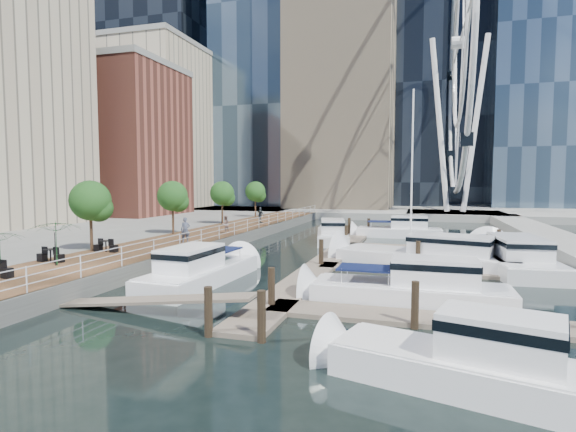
% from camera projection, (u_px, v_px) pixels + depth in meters
% --- Properties ---
extents(ground, '(520.00, 520.00, 0.00)m').
position_uv_depth(ground, '(227.00, 293.00, 22.24)').
color(ground, black).
rests_on(ground, ground).
extents(boardwalk, '(6.00, 60.00, 1.00)m').
position_uv_depth(boardwalk, '(204.00, 239.00, 39.10)').
color(boardwalk, brown).
rests_on(boardwalk, ground).
extents(seawall, '(0.25, 60.00, 1.00)m').
position_uv_depth(seawall, '(236.00, 241.00, 38.25)').
color(seawall, '#595954').
rests_on(seawall, ground).
extents(land_far, '(200.00, 114.00, 1.00)m').
position_uv_depth(land_far, '(386.00, 201.00, 119.66)').
color(land_far, gray).
rests_on(land_far, ground).
extents(breakwater, '(4.00, 60.00, 1.00)m').
position_uv_depth(breakwater, '(563.00, 245.00, 35.60)').
color(breakwater, gray).
rests_on(breakwater, ground).
extents(pier, '(14.00, 12.00, 1.00)m').
position_uv_depth(pier, '(455.00, 215.00, 67.89)').
color(pier, gray).
rests_on(pier, ground).
extents(railing, '(0.10, 60.00, 1.05)m').
position_uv_depth(railing, '(234.00, 229.00, 38.20)').
color(railing, white).
rests_on(railing, boardwalk).
extents(floating_docks, '(16.00, 34.00, 2.60)m').
position_uv_depth(floating_docks, '(402.00, 258.00, 29.47)').
color(floating_docks, '#6D6051').
rests_on(floating_docks, ground).
extents(midrise_condos, '(19.00, 67.00, 28.00)m').
position_uv_depth(midrise_condos, '(70.00, 119.00, 56.44)').
color(midrise_condos, '#BCAD8E').
rests_on(midrise_condos, ground).
extents(ferris_wheel, '(5.80, 45.60, 47.80)m').
position_uv_depth(ferris_wheel, '(460.00, 43.00, 65.99)').
color(ferris_wheel, white).
rests_on(ferris_wheel, ground).
extents(street_trees, '(2.60, 42.60, 4.60)m').
position_uv_depth(street_trees, '(173.00, 196.00, 38.55)').
color(street_trees, '#3F2B1C').
rests_on(street_trees, ground).
extents(cafe_tables, '(2.50, 13.70, 0.74)m').
position_uv_depth(cafe_tables, '(26.00, 262.00, 23.20)').
color(cafe_tables, black).
rests_on(cafe_tables, ground).
extents(yacht_foreground, '(9.53, 2.58, 2.15)m').
position_uv_depth(yacht_foreground, '(409.00, 304.00, 20.17)').
color(yacht_foreground, white).
rests_on(yacht_foreground, ground).
extents(pedestrian_near, '(0.81, 0.69, 1.89)m').
position_uv_depth(pedestrian_near, '(185.00, 230.00, 33.32)').
color(pedestrian_near, '#50566A').
rests_on(pedestrian_near, boardwalk).
extents(pedestrian_mid, '(0.90, 0.94, 1.54)m').
position_uv_depth(pedestrian_mid, '(225.00, 224.00, 39.59)').
color(pedestrian_mid, '#84655B').
rests_on(pedestrian_mid, boardwalk).
extents(pedestrian_far, '(1.12, 0.87, 1.77)m').
position_uv_depth(pedestrian_far, '(260.00, 215.00, 49.35)').
color(pedestrian_far, '#2F363B').
rests_on(pedestrian_far, boardwalk).
extents(moored_yachts, '(20.94, 36.79, 11.50)m').
position_uv_depth(moored_yachts, '(413.00, 265.00, 29.89)').
color(moored_yachts, white).
rests_on(moored_yachts, ground).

